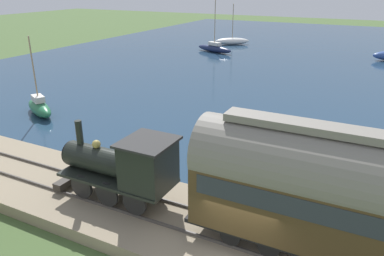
% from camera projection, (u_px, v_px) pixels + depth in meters
% --- Properties ---
extents(harbor_water, '(80.00, 80.00, 0.01)m').
position_uv_depth(harbor_water, '(355.00, 57.00, 49.23)').
color(harbor_water, navy).
rests_on(harbor_water, ground).
extents(rail_embankment, '(4.99, 56.00, 0.67)m').
position_uv_depth(rail_embankment, '(248.00, 245.00, 13.62)').
color(rail_embankment, gray).
rests_on(rail_embankment, ground).
extents(steam_locomotive, '(2.07, 5.47, 3.16)m').
position_uv_depth(steam_locomotive, '(125.00, 165.00, 15.13)').
color(steam_locomotive, black).
rests_on(steam_locomotive, rail_embankment).
extents(passenger_coach, '(2.47, 10.87, 4.64)m').
position_uv_depth(passenger_coach, '(361.00, 198.00, 11.13)').
color(passenger_coach, black).
rests_on(passenger_coach, rail_embankment).
extents(sailboat_green, '(2.88, 4.21, 5.73)m').
position_uv_depth(sailboat_green, '(39.00, 107.00, 27.56)').
color(sailboat_green, '#236B42').
rests_on(sailboat_green, harbor_water).
extents(sailboat_white, '(4.23, 5.33, 6.12)m').
position_uv_depth(sailboat_white, '(232.00, 41.00, 58.49)').
color(sailboat_white, white).
rests_on(sailboat_white, harbor_water).
extents(sailboat_navy, '(3.24, 6.20, 7.39)m').
position_uv_depth(sailboat_navy, '(214.00, 48.00, 52.20)').
color(sailboat_navy, '#192347').
rests_on(sailboat_navy, harbor_water).
extents(rowboat_near_shore, '(2.12, 2.84, 0.45)m').
position_uv_depth(rowboat_near_shore, '(137.00, 159.00, 20.34)').
color(rowboat_near_shore, '#B7B2A3').
rests_on(rowboat_near_shore, harbor_water).
extents(rowboat_mid_harbor, '(1.72, 2.65, 0.52)m').
position_uv_depth(rowboat_mid_harbor, '(259.00, 155.00, 20.73)').
color(rowboat_mid_harbor, '#B7B2A3').
rests_on(rowboat_mid_harbor, harbor_water).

